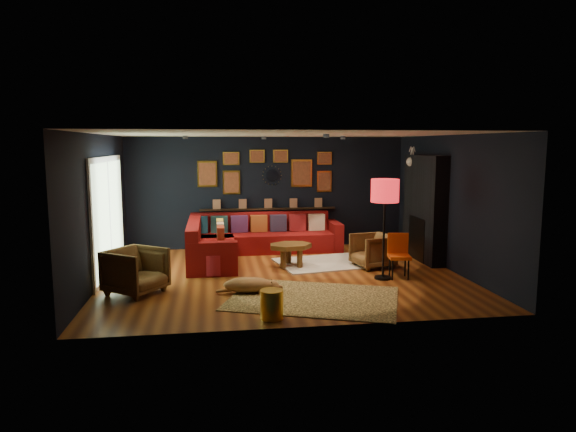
{
  "coord_description": "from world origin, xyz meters",
  "views": [
    {
      "loc": [
        -1.28,
        -9.23,
        2.41
      ],
      "look_at": [
        0.12,
        0.3,
        1.07
      ],
      "focal_mm": 32.0,
      "sensor_mm": 36.0,
      "label": 1
    }
  ],
  "objects": [
    {
      "name": "shag_rug",
      "position": [
        1.0,
        0.84,
        0.01
      ],
      "size": [
        2.18,
        1.74,
        0.03
      ],
      "primitive_type": "cube",
      "rotation": [
        0.0,
        0.0,
        0.18
      ],
      "color": "silver",
      "rests_on": "ground"
    },
    {
      "name": "leopard_rug",
      "position": [
        0.26,
        -1.52,
        0.01
      ],
      "size": [
        3.08,
        2.65,
        0.01
      ],
      "primitive_type": "cube",
      "rotation": [
        0.0,
        0.0,
        -0.37
      ],
      "color": "#DBB563",
      "rests_on": "ground"
    },
    {
      "name": "orange_chair",
      "position": [
        2.06,
        -0.43,
        0.47
      ],
      "size": [
        0.44,
        0.44,
        0.81
      ],
      "rotation": [
        0.0,
        0.0,
        -0.16
      ],
      "color": "black",
      "rests_on": "ground"
    },
    {
      "name": "deer_head",
      "position": [
        3.14,
        1.4,
        2.05
      ],
      "size": [
        0.5,
        0.28,
        0.45
      ],
      "color": "white",
      "rests_on": "fireplace"
    },
    {
      "name": "dog",
      "position": [
        -0.74,
        -1.06,
        0.19
      ],
      "size": [
        1.15,
        0.65,
        0.35
      ],
      "primitive_type": null,
      "rotation": [
        0.0,
        0.0,
        -0.1
      ],
      "color": "#A97148",
      "rests_on": "leopard_rug"
    },
    {
      "name": "floor",
      "position": [
        0.0,
        0.0,
        0.0
      ],
      "size": [
        6.5,
        6.5,
        0.0
      ],
      "primitive_type": "plane",
      "color": "#99521D",
      "rests_on": "ground"
    },
    {
      "name": "sliding_door",
      "position": [
        -3.22,
        0.6,
        1.1
      ],
      "size": [
        0.06,
        2.8,
        2.2
      ],
      "color": "white",
      "rests_on": "ground"
    },
    {
      "name": "fireplace",
      "position": [
        3.09,
        0.9,
        1.02
      ],
      "size": [
        0.31,
        1.6,
        2.2
      ],
      "color": "black",
      "rests_on": "ground"
    },
    {
      "name": "pouf",
      "position": [
        -1.3,
        0.3,
        0.21
      ],
      "size": [
        0.58,
        0.58,
        0.38
      ],
      "primitive_type": "cylinder",
      "color": "maroon",
      "rests_on": "shag_rug"
    },
    {
      "name": "room_walls",
      "position": [
        0.0,
        0.0,
        1.59
      ],
      "size": [
        6.5,
        6.5,
        6.5
      ],
      "color": "black",
      "rests_on": "ground"
    },
    {
      "name": "floor_lamp",
      "position": [
        1.74,
        -0.51,
        1.53
      ],
      "size": [
        0.5,
        0.5,
        1.81
      ],
      "color": "black",
      "rests_on": "ground"
    },
    {
      "name": "sunburst_mirror",
      "position": [
        0.1,
        2.72,
        1.7
      ],
      "size": [
        0.47,
        0.16,
        0.47
      ],
      "color": "silver",
      "rests_on": "room_walls"
    },
    {
      "name": "gallery_wall",
      "position": [
        -0.01,
        2.72,
        1.81
      ],
      "size": [
        3.15,
        0.04,
        1.02
      ],
      "color": "yellow",
      "rests_on": "room_walls"
    },
    {
      "name": "coffee_table",
      "position": [
        0.22,
        0.64,
        0.38
      ],
      "size": [
        1.0,
        0.83,
        0.44
      ],
      "rotation": [
        0.0,
        0.0,
        0.2
      ],
      "color": "#583712",
      "rests_on": "shag_rug"
    },
    {
      "name": "ledge",
      "position": [
        0.0,
        2.68,
        0.92
      ],
      "size": [
        3.2,
        0.12,
        0.04
      ],
      "primitive_type": "cube",
      "color": "black",
      "rests_on": "room_walls"
    },
    {
      "name": "armchair_left",
      "position": [
        -2.55,
        -0.81,
        0.41
      ],
      "size": [
        1.08,
        1.09,
        0.83
      ],
      "primitive_type": "imported",
      "rotation": [
        0.0,
        0.0,
        0.95
      ],
      "color": "#A77035",
      "rests_on": "ground"
    },
    {
      "name": "armchair_right",
      "position": [
        1.83,
        0.38,
        0.37
      ],
      "size": [
        0.8,
        0.84,
        0.73
      ],
      "primitive_type": "imported",
      "rotation": [
        0.0,
        0.0,
        -1.36
      ],
      "color": "#A77035",
      "rests_on": "ground"
    },
    {
      "name": "gold_stool",
      "position": [
        -0.5,
        -2.35,
        0.2
      ],
      "size": [
        0.33,
        0.33,
        0.41
      ],
      "primitive_type": "cylinder",
      "color": "yellow",
      "rests_on": "ground"
    },
    {
      "name": "sectional",
      "position": [
        -0.61,
        1.81,
        0.32
      ],
      "size": [
        3.41,
        2.69,
        0.86
      ],
      "color": "maroon",
      "rests_on": "ground"
    },
    {
      "name": "ceiling_spots",
      "position": [
        -0.0,
        0.8,
        2.56
      ],
      "size": [
        3.3,
        2.5,
        0.06
      ],
      "color": "black",
      "rests_on": "room_walls"
    }
  ]
}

